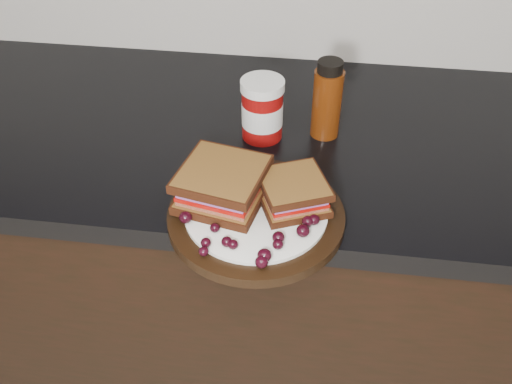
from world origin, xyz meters
TOP-DOWN VIEW (x-y plane):
  - base_cabinets at (0.00, 1.70)m, footprint 3.96×0.58m
  - countertop at (0.00, 1.70)m, footprint 3.98×0.60m
  - plate at (0.05, 1.45)m, footprint 0.28×0.28m
  - sandwich_left at (-0.00, 1.47)m, footprint 0.15×0.15m
  - sandwich_right at (0.11, 1.47)m, footprint 0.13×0.13m
  - grape_0 at (-0.05, 1.40)m, footprint 0.02×0.02m
  - grape_1 at (-0.00, 1.39)m, footprint 0.02×0.02m
  - grape_2 at (-0.01, 1.36)m, footprint 0.02×0.02m
  - grape_3 at (-0.01, 1.34)m, footprint 0.02×0.02m
  - grape_4 at (0.02, 1.36)m, footprint 0.02×0.02m
  - grape_5 at (0.03, 1.36)m, footprint 0.02×0.02m
  - grape_6 at (0.08, 1.33)m, footprint 0.02×0.02m
  - grape_7 at (0.08, 1.34)m, footprint 0.02×0.02m
  - grape_8 at (0.10, 1.37)m, footprint 0.02×0.02m
  - grape_9 at (0.10, 1.38)m, footprint 0.02×0.02m
  - grape_10 at (0.13, 1.40)m, footprint 0.02×0.02m
  - grape_11 at (0.14, 1.42)m, footprint 0.02×0.02m
  - grape_12 at (0.15, 1.43)m, footprint 0.02×0.02m
  - grape_13 at (0.14, 1.45)m, footprint 0.02×0.02m
  - grape_14 at (0.13, 1.48)m, footprint 0.02×0.02m
  - grape_15 at (0.10, 1.47)m, footprint 0.02×0.02m
  - grape_16 at (0.01, 1.51)m, footprint 0.02×0.02m
  - grape_17 at (0.00, 1.49)m, footprint 0.02×0.02m
  - grape_18 at (-0.03, 1.48)m, footprint 0.02×0.02m
  - grape_19 at (-0.03, 1.48)m, footprint 0.02×0.02m
  - grape_20 at (0.00, 1.44)m, footprint 0.02×0.02m
  - grape_21 at (-0.01, 1.42)m, footprint 0.01×0.01m
  - grape_22 at (0.01, 1.47)m, footprint 0.02×0.02m
  - grape_23 at (-0.02, 1.48)m, footprint 0.02×0.02m
  - grape_24 at (-0.01, 1.46)m, footprint 0.02×0.02m
  - condiment_jar at (0.03, 1.68)m, footprint 0.09×0.09m
  - oil_bottle at (0.15, 1.71)m, footprint 0.07×0.07m

SIDE VIEW (x-z plane):
  - base_cabinets at x=0.00m, z-range 0.00..0.86m
  - countertop at x=0.00m, z-range 0.86..0.90m
  - plate at x=0.05m, z-range 0.90..0.92m
  - grape_21 at x=-0.01m, z-range 0.92..0.94m
  - grape_3 at x=-0.01m, z-range 0.92..0.94m
  - grape_1 at x=0.00m, z-range 0.92..0.94m
  - grape_14 at x=0.13m, z-range 0.92..0.94m
  - grape_2 at x=-0.01m, z-range 0.92..0.94m
  - grape_5 at x=0.03m, z-range 0.92..0.94m
  - grape_16 at x=0.01m, z-range 0.92..0.94m
  - grape_20 at x=0.00m, z-range 0.92..0.94m
  - grape_8 at x=0.10m, z-range 0.92..0.94m
  - grape_19 at x=-0.03m, z-range 0.92..0.94m
  - grape_22 at x=0.01m, z-range 0.92..0.94m
  - grape_4 at x=0.02m, z-range 0.92..0.94m
  - grape_24 at x=-0.01m, z-range 0.92..0.94m
  - grape_11 at x=0.14m, z-range 0.92..0.94m
  - grape_12 at x=0.15m, z-range 0.92..0.94m
  - grape_9 at x=0.10m, z-range 0.92..0.94m
  - grape_15 at x=0.10m, z-range 0.92..0.94m
  - grape_6 at x=0.08m, z-range 0.92..0.94m
  - grape_13 at x=0.14m, z-range 0.92..0.94m
  - grape_0 at x=-0.05m, z-range 0.92..0.94m
  - grape_10 at x=0.13m, z-range 0.92..0.94m
  - grape_17 at x=0.00m, z-range 0.92..0.94m
  - grape_7 at x=0.08m, z-range 0.92..0.94m
  - grape_23 at x=-0.02m, z-range 0.92..0.94m
  - grape_18 at x=-0.03m, z-range 0.92..0.94m
  - sandwich_right at x=0.11m, z-range 0.92..0.97m
  - sandwich_left at x=0.00m, z-range 0.92..0.98m
  - condiment_jar at x=0.03m, z-range 0.90..1.02m
  - oil_bottle at x=0.15m, z-range 0.90..1.05m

